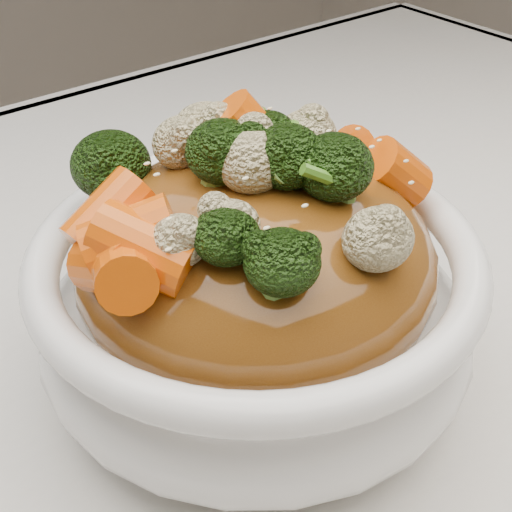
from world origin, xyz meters
TOP-DOWN VIEW (x-y plane):
  - tablecloth at (0.00, 0.00)m, footprint 1.20×0.80m
  - bowl at (0.01, -0.03)m, footprint 0.26×0.26m
  - sauce_base at (0.01, -0.03)m, footprint 0.20×0.20m
  - carrots at (0.01, -0.03)m, footprint 0.20×0.20m
  - broccoli at (0.01, -0.03)m, footprint 0.20×0.20m
  - cauliflower at (0.01, -0.03)m, footprint 0.20×0.20m
  - scallions at (0.01, -0.03)m, footprint 0.15×0.15m
  - sesame_seeds at (0.01, -0.03)m, footprint 0.18×0.18m

SIDE VIEW (x-z plane):
  - tablecloth at x=0.00m, z-range 0.71..0.75m
  - bowl at x=0.01m, z-range 0.75..0.84m
  - sauce_base at x=0.01m, z-range 0.78..0.88m
  - cauliflower at x=0.01m, z-range 0.87..0.91m
  - broccoli at x=0.01m, z-range 0.87..0.91m
  - carrots at x=0.01m, z-range 0.87..0.92m
  - sesame_seeds at x=0.01m, z-range 0.89..0.90m
  - scallions at x=0.01m, z-range 0.88..0.90m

